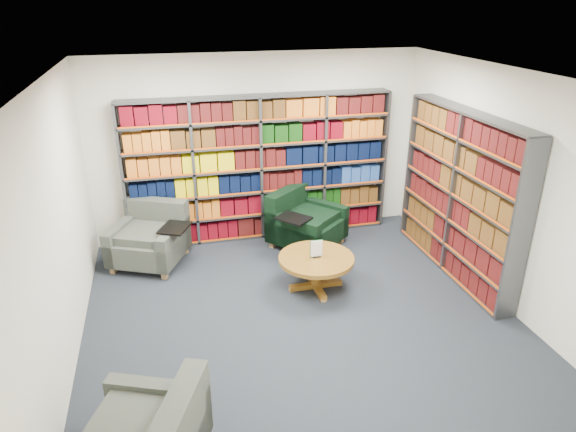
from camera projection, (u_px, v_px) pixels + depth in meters
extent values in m
cube|color=black|center=(300.00, 316.00, 6.16)|extent=(5.00, 5.00, 0.01)
cube|color=white|center=(303.00, 76.00, 5.04)|extent=(5.00, 5.00, 0.01)
cube|color=silver|center=(257.00, 147.00, 7.83)|extent=(5.00, 0.01, 2.80)
cube|color=silver|center=(404.00, 349.00, 3.37)|extent=(5.00, 0.01, 2.80)
cube|color=silver|center=(56.00, 232.00, 5.04)|extent=(0.01, 5.00, 2.80)
cube|color=silver|center=(502.00, 188.00, 6.17)|extent=(0.01, 5.00, 2.80)
cube|color=#47494F|center=(260.00, 169.00, 7.80)|extent=(4.00, 0.28, 2.20)
cube|color=silver|center=(258.00, 166.00, 7.92)|extent=(4.00, 0.02, 2.20)
cube|color=#D84C0A|center=(262.00, 172.00, 7.69)|extent=(4.00, 0.01, 2.20)
cube|color=#BF5D17|center=(261.00, 224.00, 8.17)|extent=(3.88, 0.21, 0.29)
cube|color=#3D0C0C|center=(261.00, 203.00, 8.02)|extent=(3.88, 0.21, 0.29)
cube|color=black|center=(260.00, 181.00, 7.88)|extent=(3.88, 0.21, 0.29)
cube|color=#BF5D17|center=(260.00, 158.00, 7.73)|extent=(3.88, 0.21, 0.29)
cube|color=#BF5D17|center=(259.00, 134.00, 7.58)|extent=(3.88, 0.21, 0.29)
cube|color=#56030E|center=(259.00, 109.00, 7.44)|extent=(3.88, 0.21, 0.29)
cube|color=#47494F|center=(459.00, 195.00, 6.78)|extent=(0.28, 2.50, 2.20)
cube|color=silver|center=(468.00, 194.00, 6.81)|extent=(0.02, 2.50, 2.20)
cube|color=#D84C0A|center=(450.00, 196.00, 6.75)|extent=(0.02, 2.50, 2.20)
cube|color=#492C0F|center=(450.00, 257.00, 7.15)|extent=(0.21, 2.38, 0.29)
cube|color=#492C0F|center=(454.00, 233.00, 7.00)|extent=(0.21, 2.38, 0.29)
cube|color=#3D0C0C|center=(457.00, 208.00, 6.86)|extent=(0.21, 2.38, 0.29)
cube|color=#3D0C0C|center=(461.00, 183.00, 6.71)|extent=(0.21, 2.38, 0.29)
cube|color=#492C0F|center=(465.00, 156.00, 6.56)|extent=(0.21, 2.38, 0.29)
cube|color=#492C0F|center=(469.00, 127.00, 6.42)|extent=(0.21, 2.38, 0.29)
cube|color=#0D1F35|center=(149.00, 246.00, 7.26)|extent=(1.22, 1.22, 0.33)
cube|color=#0D1F35|center=(158.00, 223.00, 7.51)|extent=(0.92, 0.58, 0.74)
cube|color=#0D1F35|center=(123.00, 239.00, 7.30)|extent=(0.52, 0.89, 0.49)
cube|color=#0D1F35|center=(174.00, 243.00, 7.16)|extent=(0.52, 0.89, 0.49)
cube|color=black|center=(175.00, 228.00, 7.00)|extent=(0.51, 0.55, 0.03)
cube|color=olive|center=(113.00, 270.00, 7.08)|extent=(0.10, 0.10, 0.10)
cube|color=olive|center=(165.00, 275.00, 6.94)|extent=(0.10, 0.10, 0.10)
cube|color=olive|center=(138.00, 245.00, 7.76)|extent=(0.10, 0.10, 0.10)
cube|color=olive|center=(185.00, 250.00, 7.62)|extent=(0.10, 0.10, 0.10)
cube|color=black|center=(307.00, 229.00, 7.79)|extent=(1.30, 1.30, 0.33)
cube|color=black|center=(288.00, 211.00, 7.90)|extent=(0.84, 0.75, 0.74)
cube|color=black|center=(292.00, 233.00, 7.47)|extent=(0.71, 0.80, 0.49)
cube|color=black|center=(321.00, 216.00, 8.05)|extent=(0.71, 0.80, 0.49)
cube|color=black|center=(293.00, 218.00, 7.29)|extent=(0.56, 0.57, 0.03)
cube|color=olive|center=(314.00, 258.00, 7.39)|extent=(0.10, 0.10, 0.10)
cube|color=olive|center=(341.00, 239.00, 7.96)|extent=(0.10, 0.10, 0.10)
cube|color=olive|center=(272.00, 244.00, 7.79)|extent=(0.10, 0.10, 0.10)
cube|color=olive|center=(300.00, 227.00, 8.36)|extent=(0.10, 0.10, 0.10)
cube|color=#0D1F35|center=(159.00, 405.00, 4.36)|extent=(0.87, 0.47, 0.47)
cube|color=olive|center=(122.00, 426.00, 4.52)|extent=(0.09, 0.09, 0.10)
cylinder|color=brown|center=(316.00, 259.00, 6.56)|extent=(0.97, 0.97, 0.05)
cylinder|color=brown|center=(316.00, 274.00, 6.65)|extent=(0.13, 0.13, 0.39)
cube|color=brown|center=(316.00, 285.00, 6.72)|extent=(0.70, 0.09, 0.06)
cube|color=brown|center=(316.00, 285.00, 6.72)|extent=(0.09, 0.70, 0.06)
cube|color=black|center=(316.00, 257.00, 6.55)|extent=(0.11, 0.05, 0.01)
cube|color=white|center=(317.00, 249.00, 6.50)|extent=(0.15, 0.01, 0.22)
cube|color=#145926|center=(316.00, 248.00, 6.51)|extent=(0.17, 0.00, 0.23)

